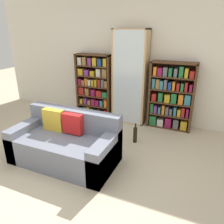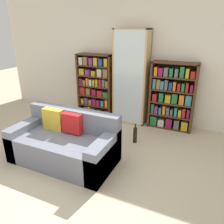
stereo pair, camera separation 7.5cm
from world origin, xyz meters
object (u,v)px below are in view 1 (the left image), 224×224
couch (66,144)px  wine_bottle (135,135)px  display_cabinet (130,77)px  bookshelf_right (171,97)px  bookshelf_left (95,86)px

couch → wine_bottle: couch is taller
display_cabinet → bookshelf_right: 0.97m
display_cabinet → wine_bottle: bearing=-64.5°
display_cabinet → couch: bearing=-101.7°
couch → display_cabinet: size_ratio=0.82×
couch → bookshelf_left: bookshelf_left is taller
couch → bookshelf_right: 2.39m
couch → wine_bottle: 1.33m
bookshelf_left → wine_bottle: size_ratio=3.86×
bookshelf_right → wine_bottle: size_ratio=3.68×
couch → bookshelf_right: size_ratio=1.18×
couch → display_cabinet: (0.40, 1.95, 0.72)m
wine_bottle → couch: bearing=-130.0°
couch → bookshelf_right: bearing=56.4°
bookshelf_left → wine_bottle: 1.73m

